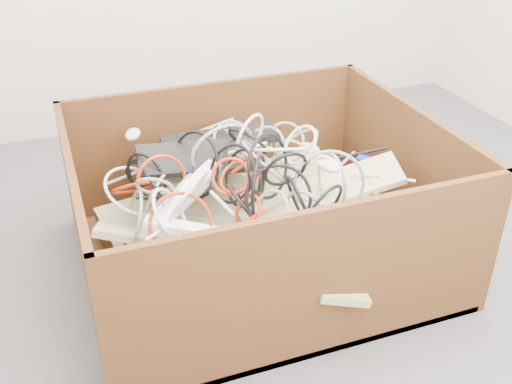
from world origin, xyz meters
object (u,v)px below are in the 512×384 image
object	(u,v)px
cardboard_box	(253,233)
power_strip_left	(188,193)
power_strip_right	(192,232)
vga_plug	(363,160)

from	to	relation	value
cardboard_box	power_strip_left	distance (m)	0.34
cardboard_box	power_strip_right	xyz separation A→B (m)	(-0.28, -0.20, 0.20)
cardboard_box	power_strip_left	xyz separation A→B (m)	(-0.24, -0.02, 0.23)
cardboard_box	power_strip_left	bearing A→B (deg)	-175.67
power_strip_right	vga_plug	size ratio (longest dim) A/B	6.76
power_strip_left	power_strip_right	bearing A→B (deg)	-133.93
power_strip_left	cardboard_box	bearing A→B (deg)	-28.32
cardboard_box	vga_plug	world-z (taller)	cardboard_box
cardboard_box	vga_plug	size ratio (longest dim) A/B	28.35
power_strip_left	vga_plug	size ratio (longest dim) A/B	6.92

